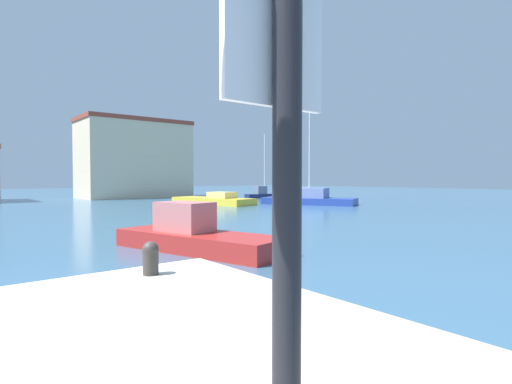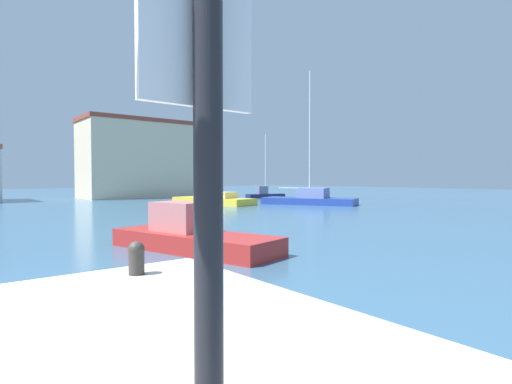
% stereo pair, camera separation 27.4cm
% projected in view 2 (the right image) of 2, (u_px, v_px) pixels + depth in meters
% --- Properties ---
extents(water, '(160.00, 160.00, 0.00)m').
position_uv_depth(water, '(205.00, 209.00, 32.06)').
color(water, '#38607F').
rests_on(water, ground).
extents(mooring_bollard, '(0.26, 0.26, 0.52)m').
position_uv_depth(mooring_bollard, '(136.00, 257.00, 6.34)').
color(mooring_bollard, '#38332D').
rests_on(mooring_bollard, pier_quay).
extents(sailboat_blue_far_right, '(6.72, 9.07, 12.52)m').
position_uv_depth(sailboat_blue_far_right, '(310.00, 198.00, 38.14)').
color(sailboat_blue_far_right, '#233D93').
rests_on(sailboat_blue_far_right, water).
extents(motorboat_yellow_inner_mooring, '(4.60, 9.05, 1.19)m').
position_uv_depth(motorboat_yellow_inner_mooring, '(214.00, 200.00, 38.49)').
color(motorboat_yellow_inner_mooring, gold).
rests_on(motorboat_yellow_inner_mooring, water).
extents(motorboat_red_distant_north, '(3.63, 6.70, 1.65)m').
position_uv_depth(motorboat_red_distant_north, '(190.00, 236.00, 13.96)').
color(motorboat_red_distant_north, '#B22823').
rests_on(motorboat_red_distant_north, water).
extents(sailboat_navy_mid_harbor, '(5.14, 2.16, 7.99)m').
position_uv_depth(sailboat_navy_mid_harbor, '(264.00, 194.00, 50.60)').
color(sailboat_navy_mid_harbor, '#19234C').
rests_on(sailboat_navy_mid_harbor, water).
extents(harbor_office, '(13.30, 7.22, 9.87)m').
position_uv_depth(harbor_office, '(136.00, 159.00, 51.74)').
color(harbor_office, beige).
rests_on(harbor_office, ground).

